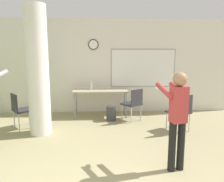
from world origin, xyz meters
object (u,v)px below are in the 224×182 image
folding_table (100,92)px  chair_mid_room (181,110)px  bottle_on_table (91,86)px  chair_near_pillar (20,108)px  chair_table_right (133,102)px  person_playing_side (177,114)px

folding_table → chair_mid_room: bearing=-37.5°
bottle_on_table → chair_near_pillar: bearing=-145.1°
bottle_on_table → folding_table: bearing=-21.6°
bottle_on_table → chair_table_right: 1.35m
folding_table → bottle_on_table: (-0.26, 0.10, 0.15)m
chair_table_right → chair_near_pillar: size_ratio=1.00×
folding_table → chair_table_right: size_ratio=1.79×
chair_near_pillar → folding_table: bearing=28.8°
bottle_on_table → chair_near_pillar: size_ratio=0.29×
bottle_on_table → chair_mid_room: bottle_on_table is taller
chair_table_right → person_playing_side: 2.55m
person_playing_side → chair_table_right: bearing=96.7°
folding_table → chair_table_right: (0.88, -0.55, -0.19)m
bottle_on_table → person_playing_side: (1.43, -3.16, 0.04)m
chair_near_pillar → bottle_on_table: bearing=34.9°
folding_table → bottle_on_table: 0.32m
bottle_on_table → chair_table_right: size_ratio=0.29×
folding_table → bottle_on_table: size_ratio=6.22×
chair_mid_room → chair_table_right: 1.30m
chair_mid_room → chair_table_right: (-0.97, 0.86, 0.00)m
folding_table → chair_table_right: bearing=-32.2°
chair_mid_room → folding_table: bearing=142.5°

